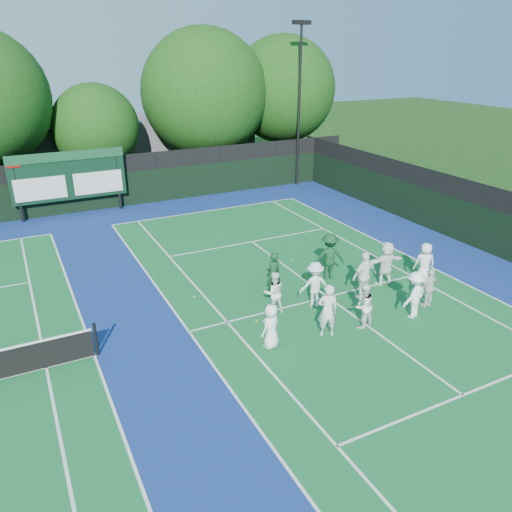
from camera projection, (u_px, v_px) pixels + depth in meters
name	position (u px, v px, depth m)	size (l,w,h in m)	color
ground	(343.00, 309.00, 17.85)	(120.00, 120.00, 0.00)	#15360E
court_apron	(174.00, 336.00, 16.18)	(34.00, 32.00, 0.01)	navy
near_court	(328.00, 297.00, 18.67)	(11.05, 23.85, 0.01)	#135F2B
back_fence	(88.00, 187.00, 28.00)	(34.00, 0.08, 3.00)	black
divider_fence_right	(500.00, 227.00, 21.89)	(0.08, 32.00, 3.00)	black
scoreboard	(68.00, 176.00, 26.91)	(6.00, 0.21, 3.55)	black
clubhouse	(125.00, 146.00, 35.99)	(18.00, 6.00, 4.00)	#5B5A60
light_pole_right	(300.00, 87.00, 31.44)	(1.20, 0.30, 10.12)	black
tree_c	(98.00, 129.00, 30.55)	(5.23, 5.23, 6.73)	black
tree_d	(206.00, 96.00, 32.90)	(8.26, 8.26, 9.96)	black
tree_e	(284.00, 92.00, 35.33)	(7.35, 7.35, 9.53)	black
tennis_ball_0	(256.00, 321.00, 17.01)	(0.07, 0.07, 0.07)	yellow
tennis_ball_1	(306.00, 276.00, 20.33)	(0.07, 0.07, 0.07)	yellow
tennis_ball_2	(434.00, 277.00, 20.20)	(0.07, 0.07, 0.07)	yellow
tennis_ball_3	(195.00, 297.00, 18.64)	(0.07, 0.07, 0.07)	yellow
tennis_ball_4	(292.00, 260.00, 21.78)	(0.07, 0.07, 0.07)	yellow
tennis_ball_5	(413.00, 302.00, 18.27)	(0.07, 0.07, 0.07)	yellow
player_front_0	(271.00, 326.00, 15.32)	(0.72, 0.47, 1.46)	white
player_front_1	(327.00, 311.00, 15.86)	(0.66, 0.44, 1.82)	silver
player_front_2	(363.00, 306.00, 16.42)	(0.77, 0.60, 1.57)	white
player_front_3	(414.00, 295.00, 17.01)	(1.09, 0.63, 1.69)	white
player_front_4	(429.00, 288.00, 17.77)	(0.86, 0.36, 1.46)	silver
player_back_0	(274.00, 293.00, 17.32)	(0.75, 0.59, 1.55)	white
player_back_1	(315.00, 285.00, 17.71)	(1.11, 0.64, 1.72)	silver
player_back_2	(364.00, 276.00, 18.22)	(1.08, 0.45, 1.85)	white
player_back_3	(386.00, 263.00, 19.37)	(1.65, 0.52, 1.78)	white
player_back_4	(425.00, 263.00, 19.54)	(0.81, 0.53, 1.66)	white
coach_left	(273.00, 274.00, 18.48)	(0.63, 0.42, 1.74)	#103A1D
coach_right	(329.00, 256.00, 19.83)	(1.24, 0.71, 1.91)	#103B1C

